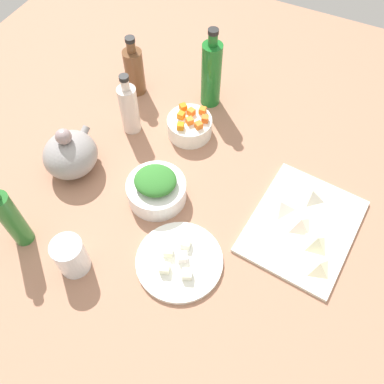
{
  "coord_description": "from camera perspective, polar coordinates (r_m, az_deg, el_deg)",
  "views": [
    {
      "loc": [
        -50.12,
        -24.33,
        91.59
      ],
      "look_at": [
        0.0,
        0.0,
        8.0
      ],
      "focal_mm": 38.43,
      "sensor_mm": 36.0,
      "label": 1
    }
  ],
  "objects": [
    {
      "name": "bowl_carrots",
      "position": [
        1.17,
        -0.33,
        9.09
      ],
      "size": [
        12.53,
        12.53,
        5.37
      ],
      "primitive_type": "cylinder",
      "color": "white",
      "rests_on": "tabletop"
    },
    {
      "name": "dumpling_1",
      "position": [
        1.01,
        16.88,
        -6.55
      ],
      "size": [
        6.74,
        6.97,
        3.19
      ],
      "primitive_type": "pyramid",
      "rotation": [
        0.0,
        0.0,
        1.0
      ],
      "color": "beige",
      "rests_on": "cutting_board"
    },
    {
      "name": "carrot_cube_5",
      "position": [
        1.12,
        0.93,
        9.25
      ],
      "size": [
        2.5,
        2.5,
        1.8
      ],
      "primitive_type": "cube",
      "rotation": [
        0.0,
        0.0,
        2.55
      ],
      "color": "orange",
      "rests_on": "bowl_carrots"
    },
    {
      "name": "cutting_board",
      "position": [
        1.04,
        15.09,
        -4.56
      ],
      "size": [
        32.03,
        26.47,
        1.0
      ],
      "primitive_type": "cube",
      "rotation": [
        0.0,
        0.0,
        -0.1
      ],
      "color": "white",
      "rests_on": "tabletop"
    },
    {
      "name": "plate_tofu",
      "position": [
        0.96,
        -1.76,
        -9.57
      ],
      "size": [
        20.24,
        20.24,
        1.2
      ],
      "primitive_type": "cylinder",
      "color": "white",
      "rests_on": "tabletop"
    },
    {
      "name": "bottle_1",
      "position": [
        1.0,
        -23.79,
        -3.41
      ],
      "size": [
        4.6,
        4.6,
        21.25
      ],
      "color": "#276B2A",
      "rests_on": "tabletop"
    },
    {
      "name": "dumpling_4",
      "position": [
        1.02,
        14.8,
        -4.12
      ],
      "size": [
        6.91,
        6.93,
        2.88
      ],
      "primitive_type": "pyramid",
      "rotation": [
        0.0,
        0.0,
        4.19
      ],
      "color": "beige",
      "rests_on": "cutting_board"
    },
    {
      "name": "chopped_greens_mound",
      "position": [
        1.0,
        -5.11,
        1.61
      ],
      "size": [
        11.97,
        12.5,
        3.48
      ],
      "primitive_type": "ellipsoid",
      "rotation": [
        0.0,
        0.0,
        1.81
      ],
      "color": "#2F712A",
      "rests_on": "bowl_greens"
    },
    {
      "name": "carrot_cube_2",
      "position": [
        1.17,
        -1.23,
        11.69
      ],
      "size": [
        2.52,
        2.52,
        1.8
      ],
      "primitive_type": "cube",
      "rotation": [
        0.0,
        0.0,
        0.92
      ],
      "color": "orange",
      "rests_on": "bowl_carrots"
    },
    {
      "name": "carrot_cube_6",
      "position": [
        1.16,
        -0.1,
        11.07
      ],
      "size": [
        2.25,
        2.25,
        1.8
      ],
      "primitive_type": "cube",
      "rotation": [
        0.0,
        0.0,
        1.28
      ],
      "color": "orange",
      "rests_on": "bowl_carrots"
    },
    {
      "name": "dumpling_0",
      "position": [
        1.04,
        12.15,
        -1.69
      ],
      "size": [
        6.84,
        7.08,
        2.26
      ],
      "primitive_type": "pyramid",
      "rotation": [
        0.0,
        0.0,
        1.8
      ],
      "color": "beige",
      "rests_on": "cutting_board"
    },
    {
      "name": "carrot_cube_1",
      "position": [
        1.14,
        -0.34,
        9.85
      ],
      "size": [
        2.53,
        2.53,
        1.8
      ],
      "primitive_type": "cube",
      "rotation": [
        0.0,
        0.0,
        2.46
      ],
      "color": "orange",
      "rests_on": "bowl_carrots"
    },
    {
      "name": "carrot_cube_0",
      "position": [
        1.15,
        -1.51,
        10.6
      ],
      "size": [
        1.85,
        1.85,
        1.8
      ],
      "primitive_type": "cube",
      "rotation": [
        0.0,
        0.0,
        1.54
      ],
      "color": "orange",
      "rests_on": "bowl_carrots"
    },
    {
      "name": "tofu_cube_3",
      "position": [
        0.94,
        -3.83,
        -10.51
      ],
      "size": [
        2.78,
        2.78,
        2.2
      ],
      "primitive_type": "cube",
      "rotation": [
        0.0,
        0.0,
        1.89
      ],
      "color": "white",
      "rests_on": "plate_tofu"
    },
    {
      "name": "teapot",
      "position": [
        1.11,
        -16.53,
        5.07
      ],
      "size": [
        16.03,
        13.82,
        14.48
      ],
      "color": "gray",
      "rests_on": "tabletop"
    },
    {
      "name": "bottle_3",
      "position": [
        1.21,
        2.69,
        16.1
      ],
      "size": [
        5.76,
        5.76,
        24.76
      ],
      "color": "#1B6925",
      "rests_on": "tabletop"
    },
    {
      "name": "carrot_cube_4",
      "position": [
        1.16,
        1.47,
        11.23
      ],
      "size": [
        1.95,
        1.95,
        1.8
      ],
      "primitive_type": "cube",
      "rotation": [
        0.0,
        0.0,
        1.66
      ],
      "color": "orange",
      "rests_on": "bowl_carrots"
    },
    {
      "name": "carrot_cube_3",
      "position": [
        1.12,
        -1.61,
        9.12
      ],
      "size": [
        2.29,
        2.29,
        1.8
      ],
      "primitive_type": "cube",
      "rotation": [
        0.0,
        0.0,
        1.9
      ],
      "color": "orange",
      "rests_on": "bowl_carrots"
    },
    {
      "name": "tofu_cube_0",
      "position": [
        0.96,
        -0.9,
        -7.15
      ],
      "size": [
        2.61,
        2.61,
        2.2
      ],
      "primitive_type": "cube",
      "rotation": [
        0.0,
        0.0,
        0.21
      ],
      "color": "white",
      "rests_on": "plate_tofu"
    },
    {
      "name": "bottle_2",
      "position": [
        1.16,
        -8.72,
        11.43
      ],
      "size": [
        5.14,
        5.14,
        19.07
      ],
      "color": "silver",
      "rests_on": "tabletop"
    },
    {
      "name": "tofu_cube_4",
      "position": [
        0.95,
        -1.33,
        -9.02
      ],
      "size": [
        3.02,
        3.02,
        2.2
      ],
      "primitive_type": "cube",
      "rotation": [
        0.0,
        0.0,
        0.54
      ],
      "color": "white",
      "rests_on": "plate_tofu"
    },
    {
      "name": "tofu_cube_2",
      "position": [
        0.96,
        -3.37,
        -8.18
      ],
      "size": [
        2.88,
        2.88,
        2.2
      ],
      "primitive_type": "cube",
      "rotation": [
        0.0,
        0.0,
        1.97
      ],
      "color": "#F3F0CD",
      "rests_on": "plate_tofu"
    },
    {
      "name": "tofu_cube_1",
      "position": [
        0.93,
        -0.72,
        -11.35
      ],
      "size": [
        2.88,
        2.88,
        2.2
      ],
      "primitive_type": "cube",
      "rotation": [
        0.0,
        0.0,
        0.39
      ],
      "color": "white",
      "rests_on": "plate_tofu"
    },
    {
      "name": "bowl_greens",
      "position": [
        1.04,
        -4.93,
        0.16
      ],
      "size": [
        14.93,
        14.93,
        5.62
      ],
      "primitive_type": "cylinder",
      "color": "white",
      "rests_on": "tabletop"
    },
    {
      "name": "carrot_cube_7",
      "position": [
        1.14,
        1.81,
        10.11
      ],
      "size": [
        2.22,
        2.22,
        1.8
      ],
      "primitive_type": "cube",
      "rotation": [
        0.0,
        0.0,
        0.27
      ],
      "color": "orange",
      "rests_on": "bowl_carrots"
    },
    {
      "name": "tabletop",
      "position": [
        1.06,
        0.0,
        -1.95
      ],
      "size": [
        190.0,
        190.0,
        3.0
      ],
      "primitive_type": "cube",
      "color": "#A06F55",
      "rests_on": "ground"
    },
    {
      "name": "bottle_0",
      "position": [
        1.27,
        -8.01,
        16.38
      ],
      "size": [
        5.69,
        5.69,
        18.9
      ],
      "color": "brown",
      "rests_on": "tabletop"
    },
    {
      "name": "dumpling_3",
      "position": [
        0.98,
        17.22,
        -9.75
      ],
      "size": [
        6.59,
        6.52,
        2.66
      ],
      "primitive_type": "pyramid",
      "rotation": [
        0.0,
        0.0,
        2.63
      ],
      "color": "beige",
      "rests_on": "cutting_board"
    },
    {
      "name": "dumpling_2",
      "position": [
        1.08,
        16.28,
        -0.26
      ],
      "size": [
        5.2,
        5.46,
        2.73
      ],
      "primitive_type": "pyramid",
      "rotation": [
        0.0,
        0.0,
        4.68
      ],
      "color": "beige",
      "rests_on": "cutting_board"
    },
    {
      "name": "drinking_glass_0",
      "position": [
        0.96,
        -16.47,
        -8.52
      ],
      "size": [
        7.15,
        7.15,
        9.82
      ],
      "primitive_type": "cylinder",
      "color": "white",
      "rests_on": "tabletop"
    }
  ]
}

